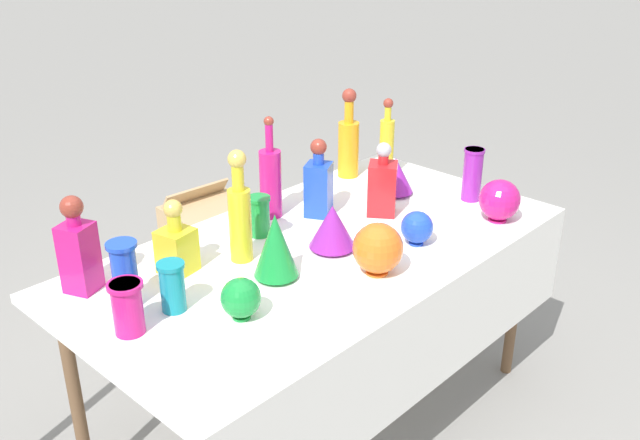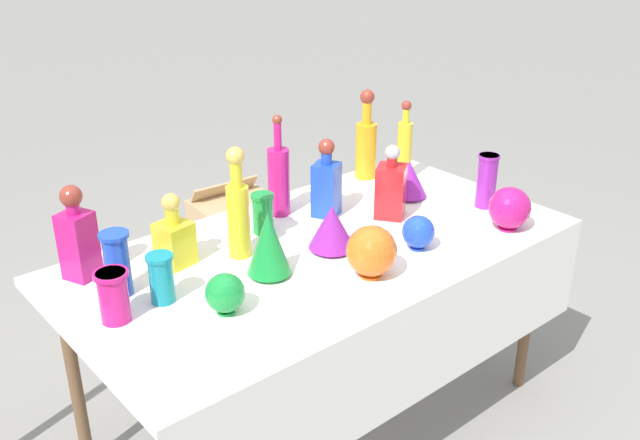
{
  "view_description": "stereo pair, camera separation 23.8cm",
  "coord_description": "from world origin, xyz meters",
  "px_view_note": "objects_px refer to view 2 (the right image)",
  "views": [
    {
      "loc": [
        -1.59,
        -1.5,
        1.87
      ],
      "look_at": [
        0.0,
        0.0,
        0.86
      ],
      "focal_mm": 40.0,
      "sensor_mm": 36.0,
      "label": 1
    },
    {
      "loc": [
        -1.41,
        -1.67,
        1.87
      ],
      "look_at": [
        0.0,
        0.0,
        0.86
      ],
      "focal_mm": 40.0,
      "sensor_mm": 36.0,
      "label": 2
    }
  ],
  "objects_px": {
    "square_decanter_0": "(77,237)",
    "slender_vase_3": "(263,212)",
    "tall_bottle_2": "(238,210)",
    "round_bowl_3": "(418,232)",
    "tall_bottle_1": "(366,143)",
    "fluted_vase_0": "(332,227)",
    "fluted_vase_2": "(409,178)",
    "tall_bottle_3": "(279,179)",
    "square_decanter_2": "(326,184)",
    "slender_vase_4": "(117,262)",
    "round_bowl_2": "(371,251)",
    "tall_bottle_0": "(404,147)",
    "slender_vase_2": "(487,179)",
    "round_bowl_1": "(225,293)",
    "slender_vase_1": "(113,294)",
    "square_decanter_1": "(391,188)",
    "round_bowl_0": "(510,208)",
    "fluted_vase_1": "(269,243)",
    "slender_vase_0": "(161,277)",
    "cardboard_box_behind_left": "(238,235)",
    "square_decanter_3": "(174,237)"
  },
  "relations": [
    {
      "from": "tall_bottle_1",
      "to": "cardboard_box_behind_left",
      "type": "relative_size",
      "value": 0.8
    },
    {
      "from": "fluted_vase_0",
      "to": "round_bowl_3",
      "type": "height_order",
      "value": "fluted_vase_0"
    },
    {
      "from": "square_decanter_0",
      "to": "round_bowl_2",
      "type": "relative_size",
      "value": 1.82
    },
    {
      "from": "slender_vase_1",
      "to": "slender_vase_4",
      "type": "xyz_separation_m",
      "value": [
        0.08,
        0.13,
        0.03
      ]
    },
    {
      "from": "square_decanter_2",
      "to": "fluted_vase_1",
      "type": "height_order",
      "value": "square_decanter_2"
    },
    {
      "from": "round_bowl_2",
      "to": "slender_vase_3",
      "type": "bearing_deg",
      "value": 98.19
    },
    {
      "from": "tall_bottle_2",
      "to": "tall_bottle_3",
      "type": "xyz_separation_m",
      "value": [
        0.31,
        0.18,
        -0.02
      ]
    },
    {
      "from": "tall_bottle_1",
      "to": "square_decanter_1",
      "type": "distance_m",
      "value": 0.41
    },
    {
      "from": "square_decanter_2",
      "to": "slender_vase_3",
      "type": "bearing_deg",
      "value": 173.43
    },
    {
      "from": "tall_bottle_1",
      "to": "round_bowl_0",
      "type": "xyz_separation_m",
      "value": [
        0.03,
        -0.71,
        -0.07
      ]
    },
    {
      "from": "tall_bottle_0",
      "to": "tall_bottle_3",
      "type": "distance_m",
      "value": 0.62
    },
    {
      "from": "square_decanter_0",
      "to": "slender_vase_3",
      "type": "distance_m",
      "value": 0.64
    },
    {
      "from": "tall_bottle_1",
      "to": "slender_vase_2",
      "type": "bearing_deg",
      "value": -75.41
    },
    {
      "from": "tall_bottle_0",
      "to": "slender_vase_3",
      "type": "distance_m",
      "value": 0.76
    },
    {
      "from": "fluted_vase_1",
      "to": "tall_bottle_3",
      "type": "bearing_deg",
      "value": 48.81
    },
    {
      "from": "slender_vase_4",
      "to": "round_bowl_2",
      "type": "distance_m",
      "value": 0.77
    },
    {
      "from": "fluted_vase_0",
      "to": "round_bowl_1",
      "type": "distance_m",
      "value": 0.51
    },
    {
      "from": "square_decanter_2",
      "to": "fluted_vase_2",
      "type": "xyz_separation_m",
      "value": [
        0.36,
        -0.08,
        -0.05
      ]
    },
    {
      "from": "tall_bottle_0",
      "to": "slender_vase_4",
      "type": "height_order",
      "value": "tall_bottle_0"
    },
    {
      "from": "tall_bottle_3",
      "to": "slender_vase_4",
      "type": "distance_m",
      "value": 0.75
    },
    {
      "from": "tall_bottle_2",
      "to": "tall_bottle_3",
      "type": "relative_size",
      "value": 0.99
    },
    {
      "from": "tall_bottle_1",
      "to": "round_bowl_2",
      "type": "distance_m",
      "value": 0.87
    },
    {
      "from": "square_decanter_1",
      "to": "slender_vase_3",
      "type": "distance_m",
      "value": 0.49
    },
    {
      "from": "slender_vase_1",
      "to": "slender_vase_2",
      "type": "bearing_deg",
      "value": -6.64
    },
    {
      "from": "fluted_vase_2",
      "to": "round_bowl_3",
      "type": "bearing_deg",
      "value": -132.62
    },
    {
      "from": "square_decanter_0",
      "to": "square_decanter_2",
      "type": "xyz_separation_m",
      "value": [
        0.9,
        -0.14,
        -0.01
      ]
    },
    {
      "from": "tall_bottle_0",
      "to": "round_bowl_1",
      "type": "xyz_separation_m",
      "value": [
        -1.16,
        -0.4,
        -0.08
      ]
    },
    {
      "from": "square_decanter_2",
      "to": "slender_vase_4",
      "type": "bearing_deg",
      "value": -177.43
    },
    {
      "from": "tall_bottle_0",
      "to": "square_decanter_0",
      "type": "height_order",
      "value": "tall_bottle_0"
    },
    {
      "from": "slender_vase_1",
      "to": "cardboard_box_behind_left",
      "type": "height_order",
      "value": "slender_vase_1"
    },
    {
      "from": "square_decanter_3",
      "to": "slender_vase_3",
      "type": "height_order",
      "value": "square_decanter_3"
    },
    {
      "from": "slender_vase_3",
      "to": "round_bowl_1",
      "type": "relative_size",
      "value": 1.18
    },
    {
      "from": "tall_bottle_3",
      "to": "tall_bottle_2",
      "type": "bearing_deg",
      "value": -148.94
    },
    {
      "from": "tall_bottle_3",
      "to": "tall_bottle_0",
      "type": "bearing_deg",
      "value": -5.12
    },
    {
      "from": "square_decanter_3",
      "to": "fluted_vase_1",
      "type": "xyz_separation_m",
      "value": [
        0.19,
        -0.26,
        0.02
      ]
    },
    {
      "from": "round_bowl_0",
      "to": "cardboard_box_behind_left",
      "type": "xyz_separation_m",
      "value": [
        -0.14,
        1.57,
        -0.65
      ]
    },
    {
      "from": "square_decanter_1",
      "to": "round_bowl_0",
      "type": "distance_m",
      "value": 0.43
    },
    {
      "from": "fluted_vase_2",
      "to": "round_bowl_3",
      "type": "height_order",
      "value": "fluted_vase_2"
    },
    {
      "from": "tall_bottle_3",
      "to": "round_bowl_3",
      "type": "relative_size",
      "value": 3.21
    },
    {
      "from": "fluted_vase_1",
      "to": "round_bowl_3",
      "type": "bearing_deg",
      "value": -19.92
    },
    {
      "from": "square_decanter_0",
      "to": "square_decanter_2",
      "type": "distance_m",
      "value": 0.91
    },
    {
      "from": "tall_bottle_3",
      "to": "square_decanter_3",
      "type": "relative_size",
      "value": 1.56
    },
    {
      "from": "slender_vase_2",
      "to": "round_bowl_3",
      "type": "xyz_separation_m",
      "value": [
        -0.47,
        -0.08,
        -0.05
      ]
    },
    {
      "from": "tall_bottle_0",
      "to": "square_decanter_0",
      "type": "xyz_separation_m",
      "value": [
        -1.39,
        0.07,
        -0.01
      ]
    },
    {
      "from": "tall_bottle_1",
      "to": "round_bowl_0",
      "type": "bearing_deg",
      "value": -87.25
    },
    {
      "from": "round_bowl_0",
      "to": "slender_vase_0",
      "type": "bearing_deg",
      "value": 163.22
    },
    {
      "from": "tall_bottle_1",
      "to": "fluted_vase_0",
      "type": "height_order",
      "value": "tall_bottle_1"
    },
    {
      "from": "tall_bottle_3",
      "to": "square_decanter_3",
      "type": "distance_m",
      "value": 0.51
    },
    {
      "from": "tall_bottle_2",
      "to": "round_bowl_3",
      "type": "distance_m",
      "value": 0.61
    },
    {
      "from": "tall_bottle_0",
      "to": "slender_vase_3",
      "type": "bearing_deg",
      "value": -177.22
    }
  ]
}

